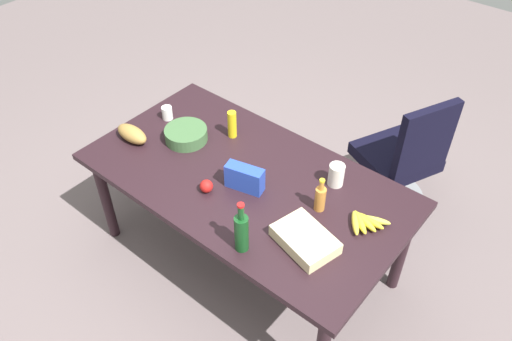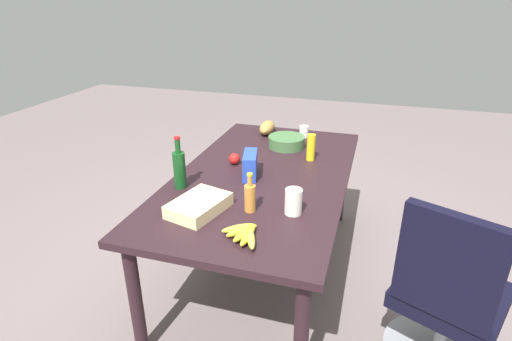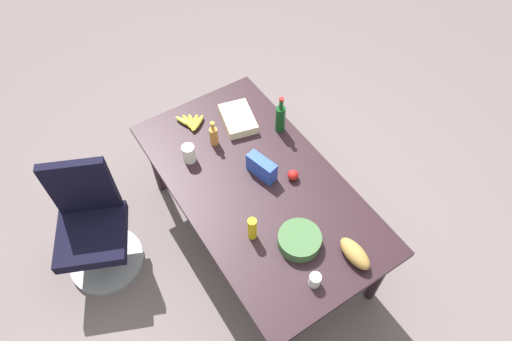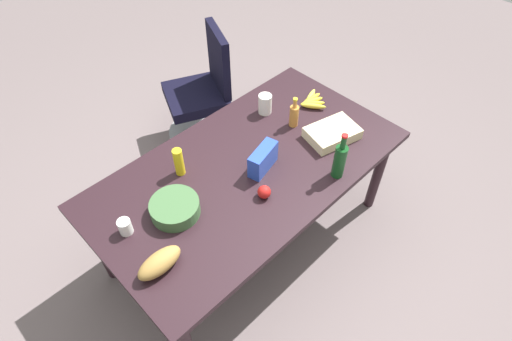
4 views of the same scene
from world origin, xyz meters
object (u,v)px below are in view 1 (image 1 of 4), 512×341
(mayo_jar, at_px, (336,175))
(conference_table, at_px, (246,186))
(mustard_bottle, at_px, (232,124))
(sheet_cake, at_px, (305,239))
(office_chair, at_px, (399,166))
(bread_loaf, at_px, (132,134))
(paper_cup, at_px, (167,113))
(chip_bag_blue, at_px, (245,178))
(apple_red, at_px, (206,186))
(wine_bottle, at_px, (241,232))
(dressing_bottle, at_px, (320,198))
(salad_bowl, at_px, (186,134))
(banana_bunch, at_px, (365,221))

(mayo_jar, bearing_deg, conference_table, -146.59)
(mustard_bottle, xyz_separation_m, sheet_cake, (0.88, -0.43, -0.06))
(conference_table, distance_m, office_chair, 1.23)
(bread_loaf, xyz_separation_m, sheet_cake, (1.33, 0.00, -0.02))
(conference_table, distance_m, paper_cup, 0.79)
(office_chair, distance_m, mayo_jar, 0.91)
(office_chair, relative_size, chip_bag_blue, 4.45)
(apple_red, height_order, bread_loaf, bread_loaf)
(chip_bag_blue, height_order, mustard_bottle, mustard_bottle)
(conference_table, relative_size, sheet_cake, 5.99)
(office_chair, bearing_deg, wine_bottle, -96.71)
(conference_table, height_order, mustard_bottle, mustard_bottle)
(dressing_bottle, bearing_deg, conference_table, -172.35)
(office_chair, relative_size, sheet_cake, 3.06)
(office_chair, xyz_separation_m, mustard_bottle, (-0.82, -0.84, 0.47))
(conference_table, bearing_deg, apple_red, -112.68)
(salad_bowl, distance_m, apple_red, 0.49)
(salad_bowl, xyz_separation_m, sheet_cake, (1.08, -0.22, -0.01))
(conference_table, bearing_deg, office_chair, 65.08)
(conference_table, distance_m, apple_red, 0.27)
(chip_bag_blue, bearing_deg, bread_loaf, -171.71)
(chip_bag_blue, relative_size, paper_cup, 2.44)
(conference_table, xyz_separation_m, paper_cup, (-0.78, 0.11, 0.12))
(sheet_cake, relative_size, dressing_bottle, 1.49)
(wine_bottle, xyz_separation_m, banana_bunch, (0.40, 0.53, -0.10))
(paper_cup, bearing_deg, office_chair, 37.23)
(chip_bag_blue, xyz_separation_m, salad_bowl, (-0.57, 0.10, -0.03))
(wine_bottle, relative_size, salad_bowl, 1.17)
(conference_table, distance_m, wine_bottle, 0.56)
(paper_cup, bearing_deg, banana_bunch, 0.32)
(mayo_jar, bearing_deg, dressing_bottle, -79.79)
(banana_bunch, relative_size, dressing_bottle, 1.01)
(chip_bag_blue, distance_m, salad_bowl, 0.58)
(paper_cup, relative_size, banana_bunch, 0.41)
(salad_bowl, relative_size, mustard_bottle, 1.47)
(chip_bag_blue, height_order, bread_loaf, chip_bag_blue)
(paper_cup, bearing_deg, dressing_bottle, -2.13)
(apple_red, relative_size, mayo_jar, 0.55)
(office_chair, height_order, wine_bottle, wine_bottle)
(paper_cup, distance_m, dressing_bottle, 1.25)
(conference_table, relative_size, banana_bunch, 8.77)
(mayo_jar, relative_size, dressing_bottle, 0.64)
(mayo_jar, bearing_deg, office_chair, 85.08)
(paper_cup, distance_m, mustard_bottle, 0.48)
(chip_bag_blue, bearing_deg, mayo_jar, 43.14)
(banana_bunch, height_order, bread_loaf, bread_loaf)
(chip_bag_blue, relative_size, banana_bunch, 1.01)
(chip_bag_blue, bearing_deg, banana_bunch, 15.63)
(conference_table, relative_size, wine_bottle, 6.09)
(wine_bottle, height_order, dressing_bottle, wine_bottle)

